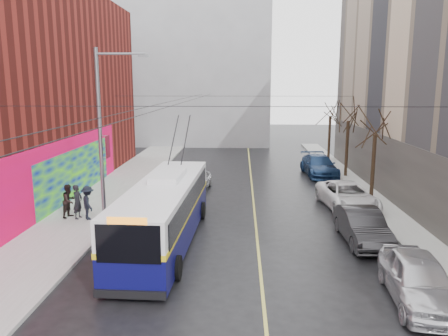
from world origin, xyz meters
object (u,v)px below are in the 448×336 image
Objects in this scene: pedestrian_c at (88,203)px; parked_car_a at (419,279)px; parked_car_b at (362,226)px; following_car at (198,180)px; tree_near at (376,122)px; pedestrian_a at (78,202)px; streetlight_pole at (103,134)px; parked_car_c at (347,196)px; pedestrian_b at (69,201)px; trolleybus at (165,211)px; tree_far at (331,108)px; tree_mid at (349,111)px; parked_car_d at (319,166)px.

parked_car_a is at bearing -152.36° from pedestrian_c.
parked_car_b is 13.35m from following_car.
tree_near reaches higher than following_car.
tree_near reaches higher than pedestrian_a.
pedestrian_c is (-13.79, 2.54, 0.27)m from parked_car_b.
streetlight_pole reaches higher than parked_car_c.
tree_near reaches higher than pedestrian_b.
tree_near is at bearing -57.82° from pedestrian_b.
tree_near is 5.06m from parked_car_c.
trolleybus is 10.85m from parked_car_a.
tree_far is 3.60× the size of pedestrian_b.
pedestrian_a is at bearing 151.18° from trolleybus.
pedestrian_a is at bearing -175.15° from parked_car_c.
pedestrian_b is (-17.59, -11.79, -4.19)m from tree_mid.
trolleybus is 6.15m from pedestrian_a.
following_car is (-9.33, 4.47, -0.11)m from parked_car_c.
following_car is 9.17m from pedestrian_c.
following_car is 9.60m from pedestrian_b.
streetlight_pole is 4.10m from pedestrian_c.
pedestrian_b is (-5.81, 3.34, -0.48)m from trolleybus.
tree_near is 18.19m from pedestrian_a.
pedestrian_c is (-5.11, -7.61, 0.39)m from following_car.
trolleybus reaches higher than parked_car_b.
tree_mid is 7.00m from tree_far.
pedestrian_a is 1.01× the size of pedestrian_c.
parked_car_c is at bearing 16.96° from streetlight_pole.
tree_mid is 0.57× the size of trolleybus.
parked_car_b is 15.21m from pedestrian_b.
trolleybus is (-11.78, -8.13, -3.43)m from tree_near.
tree_near is 18.65m from pedestrian_b.
parked_car_b is 2.62× the size of pedestrian_b.
tree_far is 25.33m from trolleybus.
tree_far is 1.37× the size of parked_car_b.
pedestrian_c is (0.61, -0.14, -0.01)m from pedestrian_a.
following_car is at bearing -23.82° from pedestrian_b.
tree_near is 0.54× the size of trolleybus.
parked_car_a is 0.86× the size of parked_car_c.
parked_car_c is (-2.00, -15.99, -4.37)m from tree_far.
parked_car_a is 2.65× the size of pedestrian_c.
trolleybus is (-11.78, -15.13, -3.71)m from tree_mid.
streetlight_pole is at bearing 149.58° from trolleybus.
streetlight_pole reaches higher than trolleybus.
tree_mid reaches higher than pedestrian_a.
pedestrian_c is at bearing 168.20° from parked_car_b.
tree_far is at bearing 76.46° from parked_car_c.
trolleybus is 18.54m from parked_car_d.
pedestrian_b reaches higher than parked_car_b.
tree_mid is 3.62× the size of pedestrian_a.
pedestrian_c is at bearing -143.57° from tree_mid.
streetlight_pole is 0.76× the size of trolleybus.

